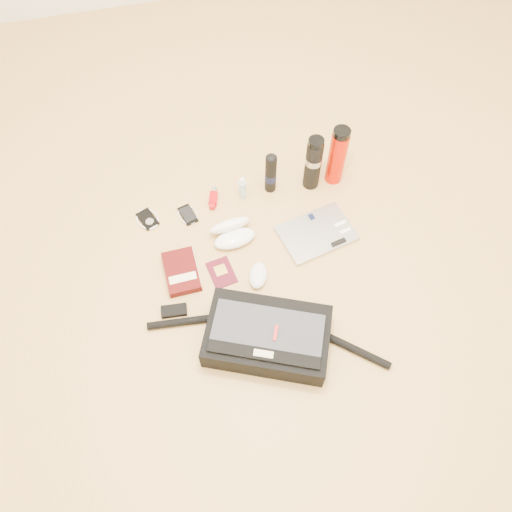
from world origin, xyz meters
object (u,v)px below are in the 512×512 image
Objects in this scene: laptop at (317,233)px; thermos_red at (337,156)px; book at (182,272)px; messenger_bag at (267,336)px; thermos_black at (313,163)px.

thermos_red is at bearing 47.30° from laptop.
laptop is at bearing -120.72° from thermos_red.
book is at bearing 172.90° from laptop.
thermos_red is (0.16, 0.28, 0.14)m from laptop.
messenger_bag is at bearing -125.49° from thermos_red.
messenger_bag is 2.84× the size of thermos_red.
book is at bearing -156.40° from thermos_red.
thermos_black reaches higher than messenger_bag.
laptop is at bearing 75.51° from messenger_bag.
thermos_red is at bearing 78.42° from messenger_bag.
messenger_bag is 0.79m from thermos_black.
laptop is 0.59m from book.
thermos_black is at bearing 84.66° from messenger_bag.
laptop is (0.33, 0.41, -0.05)m from messenger_bag.
book is at bearing 149.04° from messenger_bag.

